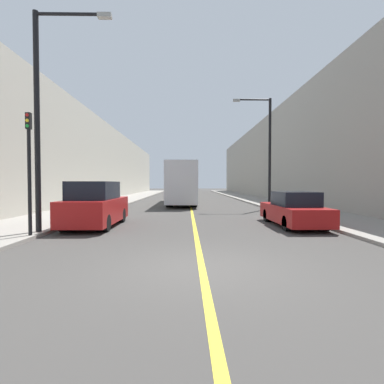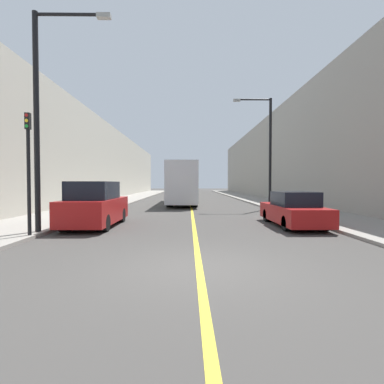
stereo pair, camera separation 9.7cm
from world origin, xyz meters
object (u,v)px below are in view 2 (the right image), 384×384
Objects in this scene: car_right_near at (293,210)px; street_lamp_right at (267,145)px; parked_suv_left at (95,206)px; traffic_light at (29,169)px; bus at (183,183)px; street_lamp_left at (43,107)px.

car_right_near is 9.74m from street_lamp_right.
parked_suv_left is 0.58× the size of street_lamp_right.
car_right_near is 0.60× the size of street_lamp_right.
street_lamp_right reaches higher than traffic_light.
street_lamp_left is (-4.79, -16.39, 2.76)m from bus.
bus is at bearing 76.06° from parked_suv_left.
street_lamp_left is 2.42m from traffic_light.
car_right_near is at bearing -70.19° from bus.
bus is 1.52× the size of street_lamp_right.
bus is at bearing 73.72° from street_lamp_left.
bus reaches higher than parked_suv_left.
traffic_light is (-0.15, -0.78, -2.29)m from street_lamp_left.
street_lamp_right is (11.06, 10.94, 0.01)m from street_lamp_left.
street_lamp_right reaches higher than bus.
car_right_near is (8.71, 0.10, -0.22)m from parked_suv_left.
street_lamp_left reaches higher than parked_suv_left.
bus is at bearing 73.97° from traffic_light.
car_right_near is 0.60× the size of street_lamp_left.
parked_suv_left is 4.44m from street_lamp_left.
traffic_light is (-10.08, -2.91, 1.69)m from car_right_near.
street_lamp_right is (9.84, 8.92, 3.77)m from parked_suv_left.
street_lamp_left reaches higher than bus.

